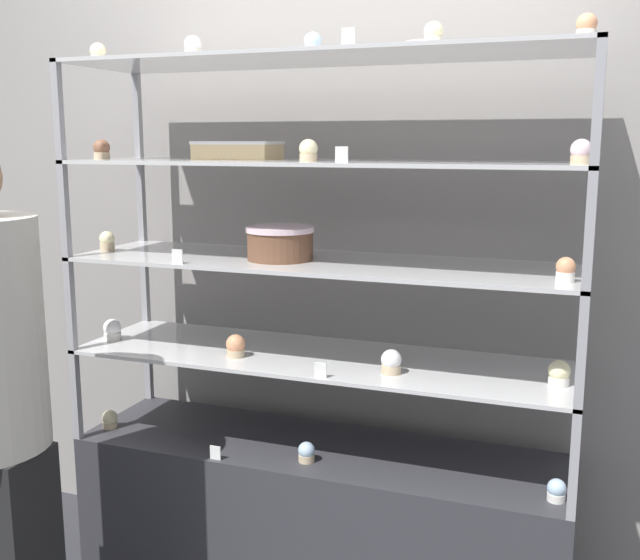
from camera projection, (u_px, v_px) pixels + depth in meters
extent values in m
cube|color=gray|center=(357.00, 209.00, 2.65)|extent=(8.00, 0.05, 2.60)
cube|color=#333338|center=(320.00, 525.00, 2.49)|extent=(1.60, 0.45, 0.55)
cube|color=#99999E|center=(148.00, 360.00, 2.88)|extent=(0.02, 0.02, 0.31)
cube|color=#99999E|center=(579.00, 410.00, 2.34)|extent=(0.02, 0.02, 0.31)
cube|color=#99999E|center=(76.00, 394.00, 2.48)|extent=(0.02, 0.02, 0.31)
cube|color=#99999E|center=(574.00, 464.00, 1.95)|extent=(0.02, 0.02, 0.31)
cube|color=silver|center=(320.00, 358.00, 2.38)|extent=(1.60, 0.45, 0.01)
cube|color=#99999E|center=(145.00, 281.00, 2.82)|extent=(0.02, 0.02, 0.31)
cube|color=#99999E|center=(585.00, 314.00, 2.28)|extent=(0.02, 0.02, 0.31)
cube|color=#99999E|center=(70.00, 304.00, 2.43)|extent=(0.02, 0.02, 0.31)
cube|color=#99999E|center=(582.00, 350.00, 1.89)|extent=(0.02, 0.02, 0.31)
cube|color=silver|center=(320.00, 262.00, 2.33)|extent=(1.60, 0.45, 0.01)
cube|color=#99999E|center=(141.00, 199.00, 2.77)|extent=(0.02, 0.02, 0.31)
cube|color=#99999E|center=(592.00, 213.00, 2.23)|extent=(0.02, 0.02, 0.31)
cube|color=#99999E|center=(64.00, 209.00, 2.37)|extent=(0.02, 0.02, 0.31)
cube|color=#99999E|center=(590.00, 229.00, 1.83)|extent=(0.02, 0.02, 0.31)
cube|color=silver|center=(320.00, 163.00, 2.27)|extent=(1.60, 0.45, 0.01)
cube|color=#99999E|center=(138.00, 114.00, 2.71)|extent=(0.02, 0.02, 0.31)
cube|color=#99999E|center=(599.00, 108.00, 2.17)|extent=(0.02, 0.02, 0.31)
cube|color=#99999E|center=(58.00, 110.00, 2.31)|extent=(0.02, 0.02, 0.31)
cube|color=#99999E|center=(598.00, 100.00, 1.78)|extent=(0.02, 0.02, 0.31)
cube|color=silver|center=(320.00, 58.00, 2.22)|extent=(1.60, 0.45, 0.01)
cylinder|color=brown|center=(280.00, 246.00, 2.34)|extent=(0.21, 0.21, 0.09)
cylinder|color=silver|center=(280.00, 229.00, 2.33)|extent=(0.21, 0.21, 0.02)
cube|color=#DBBC84|center=(238.00, 152.00, 2.42)|extent=(0.26, 0.16, 0.05)
cube|color=white|center=(238.00, 143.00, 2.41)|extent=(0.26, 0.16, 0.01)
cylinder|color=#CCB28C|center=(110.00, 425.00, 2.60)|extent=(0.05, 0.05, 0.02)
sphere|color=#F4EAB2|center=(110.00, 418.00, 2.60)|extent=(0.05, 0.05, 0.05)
cylinder|color=#CCB28C|center=(307.00, 458.00, 2.33)|extent=(0.05, 0.05, 0.02)
sphere|color=silver|center=(307.00, 450.00, 2.32)|extent=(0.05, 0.05, 0.05)
cylinder|color=white|center=(556.00, 497.00, 2.07)|extent=(0.05, 0.05, 0.02)
sphere|color=silver|center=(557.00, 488.00, 2.07)|extent=(0.05, 0.05, 0.05)
cube|color=white|center=(215.00, 453.00, 2.34)|extent=(0.04, 0.00, 0.04)
cylinder|color=white|center=(113.00, 336.00, 2.58)|extent=(0.06, 0.06, 0.03)
sphere|color=white|center=(112.00, 328.00, 2.57)|extent=(0.06, 0.06, 0.06)
cylinder|color=#CCB28C|center=(236.00, 353.00, 2.37)|extent=(0.06, 0.06, 0.03)
sphere|color=#E5996B|center=(236.00, 344.00, 2.37)|extent=(0.06, 0.06, 0.06)
cylinder|color=#CCB28C|center=(391.00, 369.00, 2.20)|extent=(0.06, 0.06, 0.03)
sphere|color=white|center=(391.00, 360.00, 2.20)|extent=(0.06, 0.06, 0.06)
cylinder|color=white|center=(559.00, 381.00, 2.09)|extent=(0.06, 0.06, 0.03)
sphere|color=#F4EAB2|center=(559.00, 371.00, 2.09)|extent=(0.06, 0.06, 0.06)
cube|color=white|center=(321.00, 370.00, 2.16)|extent=(0.04, 0.00, 0.04)
cylinder|color=#CCB28C|center=(107.00, 247.00, 2.53)|extent=(0.05, 0.05, 0.03)
sphere|color=#F4EAB2|center=(107.00, 239.00, 2.53)|extent=(0.05, 0.05, 0.05)
cylinder|color=white|center=(565.00, 277.00, 1.97)|extent=(0.05, 0.05, 0.03)
sphere|color=#E5996B|center=(566.00, 267.00, 1.97)|extent=(0.05, 0.05, 0.05)
cube|color=white|center=(177.00, 256.00, 2.27)|extent=(0.04, 0.00, 0.04)
cylinder|color=#CCB28C|center=(102.00, 156.00, 2.48)|extent=(0.05, 0.05, 0.02)
sphere|color=#8C5B42|center=(102.00, 148.00, 2.47)|extent=(0.05, 0.05, 0.05)
cylinder|color=#CCB28C|center=(309.00, 158.00, 2.18)|extent=(0.05, 0.05, 0.02)
sphere|color=#F4EAB2|center=(309.00, 148.00, 2.17)|extent=(0.05, 0.05, 0.05)
cylinder|color=#CCB28C|center=(581.00, 160.00, 1.93)|extent=(0.05, 0.05, 0.02)
sphere|color=silver|center=(581.00, 149.00, 1.92)|extent=(0.05, 0.05, 0.05)
cube|color=white|center=(342.00, 155.00, 2.03)|extent=(0.04, 0.00, 0.04)
cylinder|color=beige|center=(98.00, 59.00, 2.41)|extent=(0.05, 0.05, 0.02)
sphere|color=#F4EAB2|center=(98.00, 51.00, 2.41)|extent=(0.05, 0.05, 0.05)
cylinder|color=beige|center=(193.00, 53.00, 2.24)|extent=(0.05, 0.05, 0.02)
sphere|color=white|center=(193.00, 44.00, 2.24)|extent=(0.05, 0.05, 0.05)
cylinder|color=white|center=(313.00, 50.00, 2.17)|extent=(0.05, 0.05, 0.02)
sphere|color=silver|center=(313.00, 41.00, 2.17)|extent=(0.05, 0.05, 0.05)
cylinder|color=beige|center=(433.00, 41.00, 1.98)|extent=(0.05, 0.05, 0.02)
sphere|color=#F4EAB2|center=(434.00, 31.00, 1.98)|extent=(0.05, 0.05, 0.05)
cylinder|color=beige|center=(586.00, 34.00, 1.85)|extent=(0.05, 0.05, 0.02)
sphere|color=#E5996B|center=(587.00, 23.00, 1.85)|extent=(0.05, 0.05, 0.05)
cube|color=white|center=(348.00, 36.00, 1.97)|extent=(0.04, 0.00, 0.04)
torus|color=#EFB2BC|center=(423.00, 47.00, 2.16)|extent=(0.13, 0.13, 0.03)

